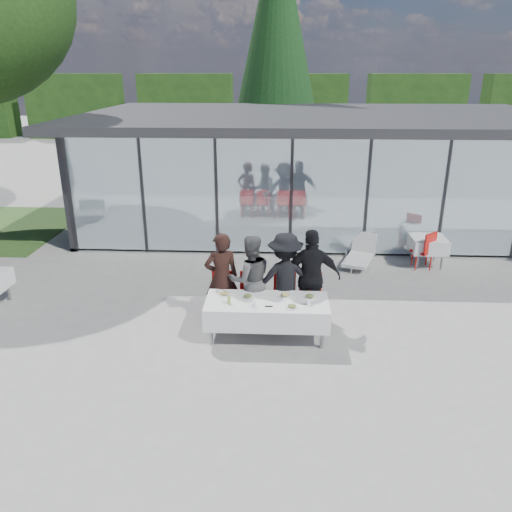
{
  "coord_description": "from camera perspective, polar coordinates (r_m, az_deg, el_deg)",
  "views": [
    {
      "loc": [
        0.74,
        -8.61,
        4.74
      ],
      "look_at": [
        0.26,
        1.2,
        1.03
      ],
      "focal_mm": 35.0,
      "sensor_mm": 36.0,
      "label": 1
    }
  ],
  "objects": [
    {
      "name": "ground",
      "position": [
        9.86,
        -1.84,
        -8.08
      ],
      "size": [
        90.0,
        90.0,
        0.0
      ],
      "primitive_type": "plane",
      "color": "gray",
      "rests_on": "ground"
    },
    {
      "name": "pavilion",
      "position": [
        17.03,
        7.2,
        11.75
      ],
      "size": [
        14.8,
        8.8,
        3.44
      ],
      "color": "gray",
      "rests_on": "ground"
    },
    {
      "name": "treeline",
      "position": [
        36.8,
        -1.52,
        16.7
      ],
      "size": [
        62.5,
        2.0,
        4.4
      ],
      "color": "#173310",
      "rests_on": "ground"
    },
    {
      "name": "dining_table",
      "position": [
        9.26,
        1.26,
        -6.33
      ],
      "size": [
        2.26,
        0.96,
        0.75
      ],
      "color": "white",
      "rests_on": "ground"
    },
    {
      "name": "diner_a",
      "position": [
        9.74,
        -3.94,
        -2.5
      ],
      "size": [
        0.84,
        0.84,
        1.83
      ],
      "primitive_type": "imported",
      "rotation": [
        0.0,
        0.0,
        3.46
      ],
      "color": "black",
      "rests_on": "ground"
    },
    {
      "name": "diner_chair_a",
      "position": [
        9.99,
        -3.82,
        -4.25
      ],
      "size": [
        0.44,
        0.44,
        0.97
      ],
      "color": "red",
      "rests_on": "ground"
    },
    {
      "name": "diner_b",
      "position": [
        9.7,
        -0.65,
        -2.69
      ],
      "size": [
        1.07,
        1.07,
        1.79
      ],
      "primitive_type": "imported",
      "rotation": [
        0.0,
        0.0,
        3.41
      ],
      "color": "#525252",
      "rests_on": "ground"
    },
    {
      "name": "diner_chair_b",
      "position": [
        9.94,
        -0.61,
        -4.33
      ],
      "size": [
        0.44,
        0.44,
        0.97
      ],
      "color": "red",
      "rests_on": "ground"
    },
    {
      "name": "diner_c",
      "position": [
        9.68,
        3.32,
        -2.6
      ],
      "size": [
        1.36,
        1.36,
        1.85
      ],
      "primitive_type": "imported",
      "rotation": [
        0.0,
        0.0,
        3.3
      ],
      "color": "black",
      "rests_on": "ground"
    },
    {
      "name": "diner_chair_c",
      "position": [
        9.93,
        3.27,
        -4.4
      ],
      "size": [
        0.44,
        0.44,
        0.97
      ],
      "color": "red",
      "rests_on": "ground"
    },
    {
      "name": "diner_d",
      "position": [
        9.68,
        6.36,
        -2.44
      ],
      "size": [
        1.21,
        1.21,
        1.92
      ],
      "primitive_type": "imported",
      "rotation": [
        0.0,
        0.0,
        3.22
      ],
      "color": "black",
      "rests_on": "ground"
    },
    {
      "name": "diner_chair_d",
      "position": [
        9.95,
        6.23,
        -4.45
      ],
      "size": [
        0.44,
        0.44,
        0.97
      ],
      "color": "red",
      "rests_on": "ground"
    },
    {
      "name": "plate_a",
      "position": [
        9.39,
        -3.67,
        -4.32
      ],
      "size": [
        0.23,
        0.23,
        0.07
      ],
      "color": "white",
      "rests_on": "dining_table"
    },
    {
      "name": "plate_b",
      "position": [
        9.28,
        -0.92,
        -4.62
      ],
      "size": [
        0.23,
        0.23,
        0.07
      ],
      "color": "white",
      "rests_on": "dining_table"
    },
    {
      "name": "plate_c",
      "position": [
        9.33,
        3.36,
        -4.49
      ],
      "size": [
        0.23,
        0.23,
        0.07
      ],
      "color": "white",
      "rests_on": "dining_table"
    },
    {
      "name": "plate_d",
      "position": [
        9.32,
        6.18,
        -4.62
      ],
      "size": [
        0.23,
        0.23,
        0.07
      ],
      "color": "white",
      "rests_on": "dining_table"
    },
    {
      "name": "plate_extra",
      "position": [
        8.91,
        4.13,
        -5.79
      ],
      "size": [
        0.23,
        0.23,
        0.07
      ],
      "color": "white",
      "rests_on": "dining_table"
    },
    {
      "name": "juice_bottle",
      "position": [
        9.02,
        -3.1,
        -5.07
      ],
      "size": [
        0.06,
        0.06,
        0.16
      ],
      "primitive_type": "cylinder",
      "color": "#8BAC47",
      "rests_on": "dining_table"
    },
    {
      "name": "drinking_glasses",
      "position": [
        8.95,
        2.9,
        -5.47
      ],
      "size": [
        1.04,
        0.22,
        0.1
      ],
      "color": "silver",
      "rests_on": "dining_table"
    },
    {
      "name": "folded_eyeglasses",
      "position": [
        8.95,
        1.47,
        -5.77
      ],
      "size": [
        0.14,
        0.03,
        0.01
      ],
      "primitive_type": "cube",
      "color": "black",
      "rests_on": "dining_table"
    },
    {
      "name": "spare_table_right",
      "position": [
        13.38,
        19.05,
        1.27
      ],
      "size": [
        0.86,
        0.86,
        0.74
      ],
      "color": "white",
      "rests_on": "ground"
    },
    {
      "name": "spare_chair_b",
      "position": [
        13.09,
        18.83,
        0.8
      ],
      "size": [
        0.62,
        0.62,
        0.97
      ],
      "color": "red",
      "rests_on": "ground"
    },
    {
      "name": "lounger",
      "position": [
        13.13,
        11.84,
        0.26
      ],
      "size": [
        1.03,
        1.46,
        0.72
      ],
      "color": "silver",
      "rests_on": "ground"
    },
    {
      "name": "conifer_tree",
      "position": [
        21.65,
        2.39,
        23.95
      ],
      "size": [
        4.0,
        4.0,
        10.5
      ],
      "color": "#382316",
      "rests_on": "ground"
    }
  ]
}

